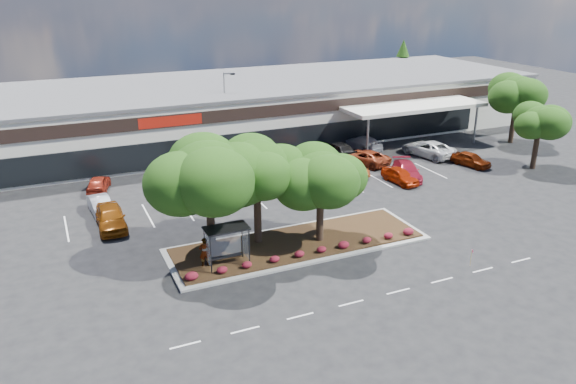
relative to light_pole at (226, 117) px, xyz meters
name	(u,v)px	position (x,y,z in m)	size (l,w,h in m)	color
ground	(352,265)	(-0.80, -27.97, -3.65)	(160.00, 160.00, 0.00)	black
retail_store	(204,111)	(-0.74, 5.93, -0.50)	(80.40, 25.20, 6.25)	silver
landscape_island	(298,243)	(-2.80, -23.97, -3.53)	(18.00, 6.00, 0.26)	#9B9C97
lane_markings	(285,209)	(-0.94, -17.55, -3.65)	(33.12, 20.06, 0.01)	silver
shrub_row	(312,251)	(-2.80, -26.07, -3.14)	(17.00, 0.80, 0.50)	maroon
bus_shelter	(226,234)	(-8.30, -25.02, -1.35)	(2.75, 1.55, 2.59)	black
island_tree_west	(209,199)	(-8.80, -23.47, 0.55)	(7.20, 7.20, 7.89)	#1A3B0E
island_tree_mid	(257,192)	(-5.30, -22.77, 0.27)	(6.60, 6.60, 7.32)	#1A3B0E
island_tree_east	(320,196)	(-1.30, -24.27, -0.14)	(5.80, 5.80, 6.50)	#1A3B0E
tree_east_near	(538,136)	(25.20, -17.97, -0.40)	(5.60, 5.60, 6.51)	#1A3B0E
tree_east_far	(515,109)	(30.20, -9.97, 0.16)	(6.40, 6.40, 7.62)	#1A3B0E
conifer_north_east	(402,69)	(33.20, 16.03, 0.85)	(3.96, 3.96, 9.00)	#1A3B0E
person_waiting	(205,252)	(-9.64, -24.71, -2.43)	(0.70, 0.46, 1.93)	#594C47
light_pole	(226,117)	(0.00, 0.00, 0.00)	(1.43, 0.67, 8.34)	#9B9C97
survey_stake	(471,256)	(6.04, -31.21, -2.92)	(0.07, 0.14, 1.15)	tan
car_0	(101,206)	(-14.57, -12.65, -2.97)	(1.45, 4.15, 1.37)	#ADAFBA
car_1	(111,217)	(-14.21, -15.74, -2.80)	(2.01, 5.00, 1.70)	#7B3B09
car_2	(230,183)	(-3.74, -12.17, -2.80)	(2.38, 5.85, 1.70)	black
car_3	(276,182)	(0.06, -13.20, -2.97)	(1.62, 4.03, 1.37)	black
car_4	(290,186)	(0.69, -14.87, -2.90)	(1.78, 4.44, 1.51)	silver
car_5	(346,168)	(7.51, -12.50, -2.91)	(1.57, 4.51, 1.48)	maroon
car_6	(407,171)	(12.33, -15.30, -2.94)	(2.00, 4.92, 1.43)	maroon
car_7	(400,176)	(10.99, -16.15, -2.97)	(1.62, 4.04, 1.38)	#9E1F03
car_8	(471,159)	(20.19, -14.89, -2.96)	(1.63, 4.06, 1.38)	#6D2107
car_9	(98,184)	(-14.14, -7.33, -2.96)	(1.64, 4.09, 1.39)	maroon
car_11	(206,173)	(-4.83, -8.43, -2.91)	(1.75, 4.35, 1.48)	#712F09
car_12	(229,174)	(-3.13, -9.96, -2.80)	(1.80, 5.16, 1.70)	#1E481B
car_13	(312,159)	(5.72, -8.86, -2.86)	(2.64, 5.74, 1.59)	maroon
car_14	(338,149)	(9.68, -6.95, -2.82)	(1.96, 4.87, 1.66)	black
car_15	(365,157)	(10.96, -10.15, -2.93)	(2.40, 5.20, 1.45)	maroon
car_16	(362,143)	(13.46, -5.53, -2.91)	(2.07, 5.10, 1.48)	#9DA0A7
car_17	(428,149)	(18.39, -10.45, -2.84)	(2.71, 5.87, 1.63)	silver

